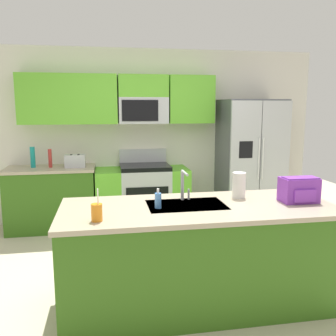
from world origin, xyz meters
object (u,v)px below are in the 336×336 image
at_px(drink_cup_orange, 97,212).
at_px(pepper_mill, 50,158).
at_px(refrigerator, 250,161).
at_px(range_oven, 143,195).
at_px(soap_dispenser, 158,200).
at_px(backpack, 299,189).
at_px(paper_towel_roll, 239,185).
at_px(bottle_teal, 33,157).
at_px(toaster, 75,161).
at_px(sink_faucet, 184,183).

bearing_deg(drink_cup_orange, pepper_mill, 105.01).
distance_m(refrigerator, pepper_mill, 2.95).
bearing_deg(range_oven, soap_dispenser, -92.53).
height_order(refrigerator, backpack, refrigerator).
bearing_deg(paper_towel_roll, refrigerator, 64.77).
distance_m(pepper_mill, drink_cup_orange, 2.67).
bearing_deg(backpack, range_oven, 116.79).
distance_m(range_oven, bottle_teal, 1.65).
xyz_separation_m(refrigerator, drink_cup_orange, (-2.26, -2.51, 0.04)).
bearing_deg(toaster, pepper_mill, 171.73).
xyz_separation_m(range_oven, sink_faucet, (0.16, -2.11, 0.62)).
xyz_separation_m(refrigerator, pepper_mill, (-2.95, 0.07, 0.10)).
xyz_separation_m(sink_faucet, drink_cup_orange, (-0.77, -0.47, -0.10)).
bearing_deg(refrigerator, backpack, -101.82).
relative_size(drink_cup_orange, soap_dispenser, 1.48).
xyz_separation_m(range_oven, backpack, (1.18, -2.33, 0.57)).
relative_size(toaster, pepper_mill, 1.08).
distance_m(refrigerator, drink_cup_orange, 3.37).
distance_m(range_oven, paper_towel_roll, 2.28).
height_order(refrigerator, sink_faucet, refrigerator).
relative_size(refrigerator, bottle_teal, 6.35).
bearing_deg(paper_towel_roll, pepper_mill, 133.77).
xyz_separation_m(bottle_teal, paper_towel_roll, (2.24, -2.12, -0.03)).
relative_size(sink_faucet, drink_cup_orange, 1.12).
xyz_separation_m(toaster, soap_dispenser, (0.85, -2.26, -0.02)).
height_order(refrigerator, toaster, refrigerator).
distance_m(toaster, pepper_mill, 0.35).
distance_m(toaster, bottle_teal, 0.59).
distance_m(range_oven, refrigerator, 1.72).
height_order(bottle_teal, paper_towel_roll, bottle_teal).
height_order(toaster, sink_faucet, sink_faucet).
bearing_deg(bottle_teal, paper_towel_roll, -43.49).
relative_size(pepper_mill, drink_cup_orange, 1.03).
height_order(range_oven, paper_towel_roll, paper_towel_roll).
height_order(toaster, drink_cup_orange, drink_cup_orange).
bearing_deg(refrigerator, paper_towel_roll, -115.23).
bearing_deg(soap_dispenser, sink_faucet, 37.72).
relative_size(pepper_mill, paper_towel_roll, 1.08).
height_order(range_oven, toaster, range_oven).
distance_m(paper_towel_roll, backpack, 0.54).
bearing_deg(soap_dispenser, refrigerator, 51.98).
bearing_deg(bottle_teal, soap_dispenser, -58.57).
xyz_separation_m(refrigerator, paper_towel_roll, (-0.95, -2.01, 0.09)).
height_order(range_oven, drink_cup_orange, drink_cup_orange).
xyz_separation_m(bottle_teal, backpack, (2.71, -2.36, -0.03)).
distance_m(drink_cup_orange, soap_dispenser, 0.57).
height_order(pepper_mill, paper_towel_roll, pepper_mill).
height_order(refrigerator, paper_towel_roll, refrigerator).
bearing_deg(pepper_mill, refrigerator, -1.35).
bearing_deg(toaster, bottle_teal, 171.59).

